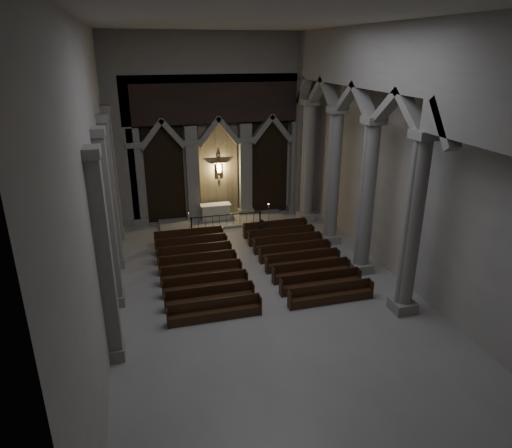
{
  "coord_description": "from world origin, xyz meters",
  "views": [
    {
      "loc": [
        -5.42,
        -17.82,
        10.93
      ],
      "look_at": [
        0.23,
        3.0,
        2.64
      ],
      "focal_mm": 32.0,
      "sensor_mm": 36.0,
      "label": 1
    }
  ],
  "objects_px": {
    "altar": "(216,211)",
    "candle_stand_right": "(269,218)",
    "candle_stand_left": "(189,226)",
    "worshipper": "(262,228)",
    "altar_rail": "(226,219)",
    "pews": "(251,264)"
  },
  "relations": [
    {
      "from": "altar",
      "to": "candle_stand_right",
      "type": "height_order",
      "value": "candle_stand_right"
    },
    {
      "from": "candle_stand_left",
      "to": "candle_stand_right",
      "type": "distance_m",
      "value": 5.29
    },
    {
      "from": "candle_stand_left",
      "to": "worshipper",
      "type": "xyz_separation_m",
      "value": [
        4.24,
        -2.2,
        0.24
      ]
    },
    {
      "from": "altar",
      "to": "candle_stand_left",
      "type": "bearing_deg",
      "value": -144.92
    },
    {
      "from": "altar",
      "to": "altar_rail",
      "type": "height_order",
      "value": "altar"
    },
    {
      "from": "altar",
      "to": "pews",
      "type": "height_order",
      "value": "altar"
    },
    {
      "from": "altar_rail",
      "to": "candle_stand_left",
      "type": "xyz_separation_m",
      "value": [
        -2.41,
        0.02,
        -0.27
      ]
    },
    {
      "from": "altar_rail",
      "to": "candle_stand_left",
      "type": "height_order",
      "value": "candle_stand_left"
    },
    {
      "from": "altar_rail",
      "to": "worshipper",
      "type": "height_order",
      "value": "worshipper"
    },
    {
      "from": "candle_stand_right",
      "to": "worshipper",
      "type": "bearing_deg",
      "value": -115.73
    },
    {
      "from": "altar_rail",
      "to": "candle_stand_right",
      "type": "distance_m",
      "value": 2.88
    },
    {
      "from": "candle_stand_left",
      "to": "pews",
      "type": "relative_size",
      "value": 0.13
    },
    {
      "from": "altar_rail",
      "to": "candle_stand_left",
      "type": "distance_m",
      "value": 2.43
    },
    {
      "from": "altar",
      "to": "worshipper",
      "type": "relative_size",
      "value": 1.76
    },
    {
      "from": "altar_rail",
      "to": "worshipper",
      "type": "bearing_deg",
      "value": -49.95
    },
    {
      "from": "altar_rail",
      "to": "pews",
      "type": "relative_size",
      "value": 0.49
    },
    {
      "from": "altar",
      "to": "candle_stand_left",
      "type": "distance_m",
      "value": 2.43
    },
    {
      "from": "altar_rail",
      "to": "pews",
      "type": "height_order",
      "value": "altar_rail"
    },
    {
      "from": "candle_stand_right",
      "to": "worshipper",
      "type": "height_order",
      "value": "candle_stand_right"
    },
    {
      "from": "candle_stand_left",
      "to": "worshipper",
      "type": "bearing_deg",
      "value": -27.39
    },
    {
      "from": "pews",
      "to": "altar",
      "type": "bearing_deg",
      "value": 93.29
    },
    {
      "from": "worshipper",
      "to": "altar_rail",
      "type": "bearing_deg",
      "value": 105.46
    }
  ]
}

